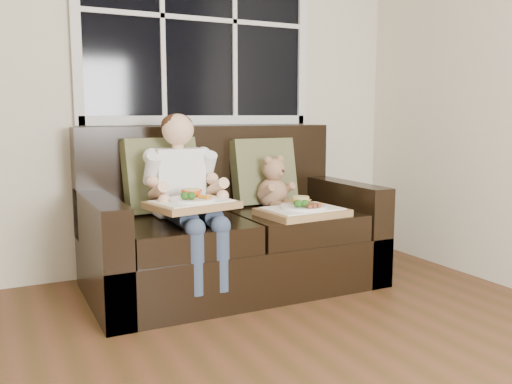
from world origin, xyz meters
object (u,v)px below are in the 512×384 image
child (184,183)px  tray_left (192,203)px  teddy_bear (274,186)px  tray_right (302,210)px  loveseat (229,234)px

child → tray_left: child is taller
teddy_bear → tray_left: size_ratio=0.70×
tray_left → tray_right: 0.68m
tray_right → teddy_bear: bearing=87.8°
loveseat → tray_left: loveseat is taller
loveseat → teddy_bear: size_ratio=4.97×
teddy_bear → loveseat: bearing=165.6°
loveseat → tray_left: 0.54m
child → tray_left: bearing=-97.5°
tray_right → tray_left: bearing=174.3°
child → tray_right: 0.70m
child → tray_right: size_ratio=1.82×
child → loveseat: bearing=20.8°
tray_left → tray_right: bearing=-12.8°
loveseat → tray_right: loveseat is taller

